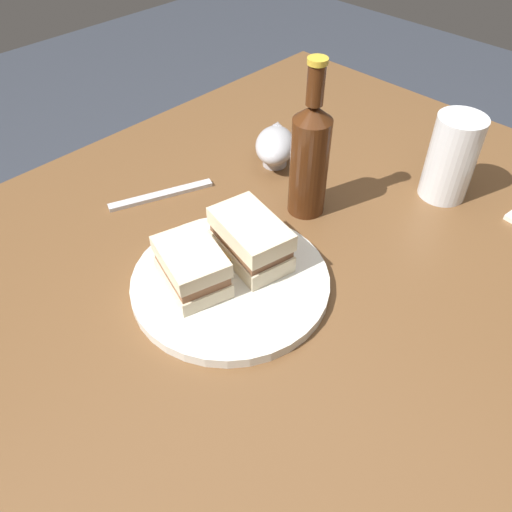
% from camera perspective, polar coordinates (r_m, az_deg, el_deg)
% --- Properties ---
extents(ground_plane, '(6.00, 6.00, 0.00)m').
position_cam_1_polar(ground_plane, '(1.41, 1.59, -23.08)').
color(ground_plane, '#333842').
extents(dining_table, '(1.22, 0.96, 0.76)m').
position_cam_1_polar(dining_table, '(1.07, 1.99, -15.00)').
color(dining_table, brown).
rests_on(dining_table, ground).
extents(plate, '(0.28, 0.28, 0.02)m').
position_cam_1_polar(plate, '(0.72, -2.85, -2.87)').
color(plate, silver).
rests_on(plate, dining_table).
extents(sandwich_half_left, '(0.10, 0.13, 0.07)m').
position_cam_1_polar(sandwich_half_left, '(0.72, -0.59, 1.83)').
color(sandwich_half_left, beige).
rests_on(sandwich_half_left, plate).
extents(sandwich_half_right, '(0.10, 0.12, 0.06)m').
position_cam_1_polar(sandwich_half_right, '(0.69, -7.14, -1.22)').
color(sandwich_half_right, beige).
rests_on(sandwich_half_right, plate).
extents(potato_wedge_front, '(0.05, 0.04, 0.02)m').
position_cam_1_polar(potato_wedge_front, '(0.72, -5.90, -0.96)').
color(potato_wedge_front, '#AD702D').
rests_on(potato_wedge_front, plate).
extents(potato_wedge_middle, '(0.04, 0.04, 0.02)m').
position_cam_1_polar(potato_wedge_middle, '(0.78, -2.71, 2.78)').
color(potato_wedge_middle, '#B77F33').
rests_on(potato_wedge_middle, plate).
extents(potato_wedge_back, '(0.03, 0.05, 0.02)m').
position_cam_1_polar(potato_wedge_back, '(0.74, -2.61, 0.70)').
color(potato_wedge_back, '#B77F33').
rests_on(potato_wedge_back, plate).
extents(potato_wedge_left_edge, '(0.03, 0.05, 0.01)m').
position_cam_1_polar(potato_wedge_left_edge, '(0.73, -8.21, -0.70)').
color(potato_wedge_left_edge, gold).
rests_on(potato_wedge_left_edge, plate).
extents(potato_wedge_right_edge, '(0.04, 0.03, 0.02)m').
position_cam_1_polar(potato_wedge_right_edge, '(0.74, -2.76, 0.04)').
color(potato_wedge_right_edge, gold).
rests_on(potato_wedge_right_edge, plate).
extents(potato_wedge_stray, '(0.04, 0.06, 0.02)m').
position_cam_1_polar(potato_wedge_stray, '(0.72, -6.43, -1.02)').
color(potato_wedge_stray, gold).
rests_on(potato_wedge_stray, plate).
extents(pint_glass, '(0.08, 0.08, 0.14)m').
position_cam_1_polar(pint_glass, '(0.91, 20.76, 9.74)').
color(pint_glass, white).
rests_on(pint_glass, dining_table).
extents(gravy_boat, '(0.13, 0.12, 0.07)m').
position_cam_1_polar(gravy_boat, '(0.94, 2.14, 12.23)').
color(gravy_boat, '#B7B7BC').
rests_on(gravy_boat, dining_table).
extents(cider_bottle, '(0.06, 0.06, 0.25)m').
position_cam_1_polar(cider_bottle, '(0.80, 5.99, 10.93)').
color(cider_bottle, '#47230F').
rests_on(cider_bottle, dining_table).
extents(fork, '(0.17, 0.08, 0.01)m').
position_cam_1_polar(fork, '(0.89, -10.47, 6.68)').
color(fork, silver).
rests_on(fork, dining_table).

